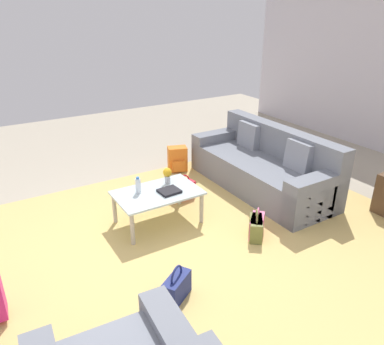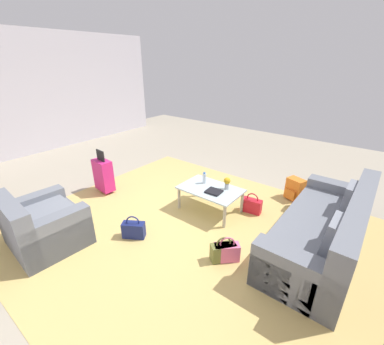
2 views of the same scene
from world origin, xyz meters
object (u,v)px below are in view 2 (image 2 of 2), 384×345
object	(u,v)px
couch	(328,233)
armchair	(41,227)
suitcase_magenta	(103,175)
water_bottle	(204,178)
backpack_orange	(295,189)
handbag_navy	(134,230)
handbag_pink	(227,252)
handbag_red	(252,205)
flower_vase	(227,182)
coffee_table_book	(214,191)
handbag_olive	(223,252)
coffee_table	(210,191)

from	to	relation	value
couch	armchair	size ratio (longest dim) A/B	2.22
armchair	suitcase_magenta	bearing A→B (deg)	-64.60
water_bottle	backpack_orange	distance (m)	1.72
handbag_navy	handbag_pink	bearing A→B (deg)	-161.80
water_bottle	handbag_red	size ratio (longest dim) A/B	0.57
suitcase_magenta	flower_vase	bearing A→B (deg)	-159.05
water_bottle	flower_vase	xyz separation A→B (m)	(-0.42, -0.05, 0.03)
water_bottle	handbag_red	distance (m)	0.92
flower_vase	handbag_red	distance (m)	0.60
water_bottle	handbag_red	bearing A→B (deg)	-160.02
water_bottle	handbag_navy	size ratio (longest dim) A/B	0.57
flower_vase	handbag_navy	distance (m)	1.64
coffee_table_book	suitcase_magenta	world-z (taller)	suitcase_magenta
armchair	handbag_olive	bearing A→B (deg)	-148.71
handbag_olive	coffee_table	bearing A→B (deg)	-47.44
armchair	coffee_table	world-z (taller)	armchair
couch	handbag_pink	distance (m)	1.36
coffee_table	handbag_olive	distance (m)	1.22
armchair	handbag_pink	distance (m)	2.52
couch	backpack_orange	size ratio (longest dim) A/B	5.77
coffee_table_book	flower_vase	bearing A→B (deg)	-116.98
flower_vase	handbag_pink	world-z (taller)	flower_vase
handbag_red	backpack_orange	distance (m)	0.99
flower_vase	handbag_pink	size ratio (longest dim) A/B	0.57
flower_vase	couch	bearing A→B (deg)	178.18
suitcase_magenta	handbag_navy	distance (m)	1.67
armchair	suitcase_magenta	xyz separation A→B (m)	(0.70, -1.47, 0.07)
suitcase_magenta	handbag_navy	xyz separation A→B (m)	(-1.54, 0.58, -0.23)
water_bottle	suitcase_magenta	bearing A→B (deg)	23.96
backpack_orange	flower_vase	bearing A→B (deg)	55.74
flower_vase	suitcase_magenta	distance (m)	2.38
handbag_pink	handbag_navy	bearing A→B (deg)	18.20
handbag_red	backpack_orange	bearing A→B (deg)	-114.35
handbag_red	coffee_table_book	bearing A→B (deg)	44.93
coffee_table	handbag_red	bearing A→B (deg)	-146.67
flower_vase	handbag_red	world-z (taller)	flower_vase
armchair	coffee_table_book	bearing A→B (deg)	-124.33
handbag_red	handbag_navy	xyz separation A→B (m)	(1.04, 1.67, 0.00)
suitcase_magenta	coffee_table	bearing A→B (deg)	-160.71
armchair	handbag_red	size ratio (longest dim) A/B	2.90
coffee_table_book	coffee_table	bearing A→B (deg)	-37.17
coffee_table_book	flower_vase	world-z (taller)	flower_vase
couch	handbag_red	world-z (taller)	couch
water_bottle	flower_vase	distance (m)	0.42
flower_vase	handbag_navy	world-z (taller)	flower_vase
handbag_navy	coffee_table	bearing A→B (deg)	-109.52
couch	handbag_navy	world-z (taller)	couch
handbag_pink	backpack_orange	size ratio (longest dim) A/B	0.89
flower_vase	backpack_orange	bearing A→B (deg)	-124.26
couch	suitcase_magenta	world-z (taller)	couch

